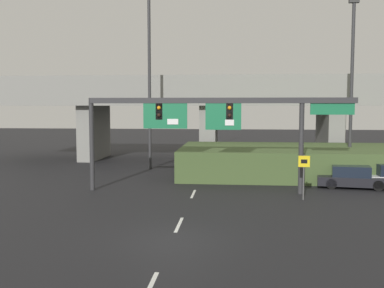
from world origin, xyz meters
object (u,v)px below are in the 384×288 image
(parked_sedan_near_right, at_px, (352,177))
(highway_light_pole_far, at_px, (149,49))
(speed_limit_sign, at_px, (304,171))
(highway_light_pole_near, at_px, (352,83))
(signal_gantry, at_px, (210,116))

(parked_sedan_near_right, bearing_deg, highway_light_pole_far, 162.48)
(speed_limit_sign, distance_m, highway_light_pole_near, 11.47)
(signal_gantry, distance_m, highway_light_pole_near, 12.47)
(highway_light_pole_near, bearing_deg, highway_light_pole_far, 173.33)
(signal_gantry, bearing_deg, highway_light_pole_far, 119.79)
(signal_gantry, relative_size, speed_limit_sign, 6.32)
(highway_light_pole_near, xyz_separation_m, parked_sedan_near_right, (-1.09, -5.19, -6.00))
(signal_gantry, xyz_separation_m, highway_light_pole_near, (9.74, 7.48, 2.18))
(signal_gantry, distance_m, parked_sedan_near_right, 9.73)
(speed_limit_sign, height_order, highway_light_pole_far, highway_light_pole_far)
(speed_limit_sign, xyz_separation_m, highway_light_pole_far, (-10.37, 10.95, 7.83))
(highway_light_pole_near, relative_size, highway_light_pole_far, 0.69)
(signal_gantry, height_order, parked_sedan_near_right, signal_gantry)
(signal_gantry, bearing_deg, parked_sedan_near_right, 14.80)
(speed_limit_sign, xyz_separation_m, parked_sedan_near_right, (3.57, 4.00, -0.95))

